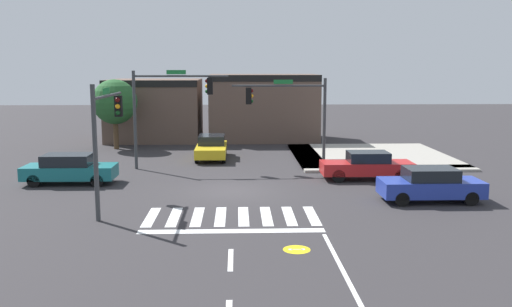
{
  "coord_description": "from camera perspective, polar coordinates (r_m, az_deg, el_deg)",
  "views": [
    {
      "loc": [
        0.23,
        -25.95,
        5.93
      ],
      "look_at": [
        1.1,
        -0.39,
        1.88
      ],
      "focal_mm": 38.95,
      "sensor_mm": 36.0,
      "label": 1
    }
  ],
  "objects": [
    {
      "name": "storefront_row",
      "position": [
        45.15,
        -4.54,
        4.67
      ],
      "size": [
        16.63,
        6.64,
        5.26
      ],
      "color": "brown",
      "rests_on": "ground_plane"
    },
    {
      "name": "car_blue",
      "position": [
        25.62,
        17.49,
        -3.07
      ],
      "size": [
        4.41,
        1.82,
        1.51
      ],
      "rotation": [
        0.0,
        0.0,
        3.14
      ],
      "color": "#23389E",
      "rests_on": "ground_plane"
    },
    {
      "name": "car_red",
      "position": [
        29.73,
        11.32,
        -1.22
      ],
      "size": [
        4.76,
        1.71,
        1.48
      ],
      "color": "red",
      "rests_on": "ground_plane"
    },
    {
      "name": "lane_markings",
      "position": [
        14.5,
        1.57,
        -15.13
      ],
      "size": [
        6.8,
        24.25,
        0.01
      ],
      "color": "white",
      "rests_on": "ground_plane"
    },
    {
      "name": "traffic_signal_northwest",
      "position": [
        32.26,
        -8.95,
        5.47
      ],
      "size": [
        5.47,
        0.32,
        5.7
      ],
      "color": "#383A3D",
      "rests_on": "ground_plane"
    },
    {
      "name": "traffic_signal_southwest",
      "position": [
        23.73,
        -15.1,
        2.98
      ],
      "size": [
        0.32,
        4.98,
        5.26
      ],
      "rotation": [
        0.0,
        0.0,
        1.57
      ],
      "color": "#383A3D",
      "rests_on": "ground_plane"
    },
    {
      "name": "car_teal",
      "position": [
        29.67,
        -18.62,
        -1.5
      ],
      "size": [
        4.56,
        1.8,
        1.52
      ],
      "color": "#196B70",
      "rests_on": "ground_plane"
    },
    {
      "name": "curb_corner_northeast",
      "position": [
        36.79,
        11.06,
        -0.34
      ],
      "size": [
        10.0,
        10.6,
        0.15
      ],
      "color": "#9E998E",
      "rests_on": "ground_plane"
    },
    {
      "name": "traffic_signal_northeast",
      "position": [
        31.96,
        3.44,
        4.89
      ],
      "size": [
        5.42,
        0.32,
        5.25
      ],
      "rotation": [
        0.0,
        0.0,
        3.14
      ],
      "color": "#383A3D",
      "rests_on": "ground_plane"
    },
    {
      "name": "ground_plane",
      "position": [
        26.62,
        -2.4,
        -3.89
      ],
      "size": [
        120.0,
        120.0,
        0.0
      ],
      "primitive_type": "plane",
      "color": "#302D30"
    },
    {
      "name": "roadside_tree",
      "position": [
        40.97,
        -14.31,
        5.14
      ],
      "size": [
        3.2,
        3.2,
        5.0
      ],
      "color": "#4C3823",
      "rests_on": "ground_plane"
    },
    {
      "name": "car_yellow",
      "position": [
        35.92,
        -4.59,
        0.66
      ],
      "size": [
        1.89,
        4.61,
        1.47
      ],
      "rotation": [
        0.0,
        0.0,
        -1.57
      ],
      "color": "gold",
      "rests_on": "ground_plane"
    },
    {
      "name": "bike_detector_marking",
      "position": [
        18.41,
        4.2,
        -9.81
      ],
      "size": [
        0.9,
        0.9,
        0.01
      ],
      "color": "yellow",
      "rests_on": "ground_plane"
    },
    {
      "name": "crosswalk_near",
      "position": [
        22.25,
        -2.48,
        -6.46
      ],
      "size": [
        6.82,
        2.87,
        0.01
      ],
      "color": "silver",
      "rests_on": "ground_plane"
    }
  ]
}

